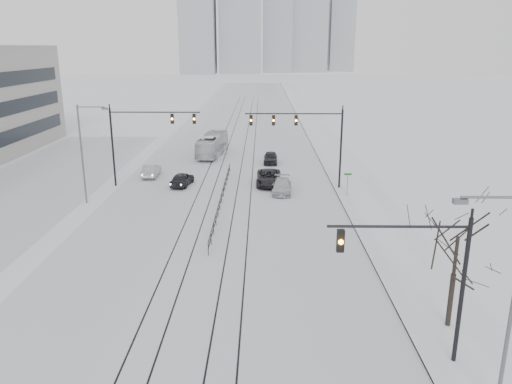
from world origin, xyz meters
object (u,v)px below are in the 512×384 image
(traffic_mast_near, at_px, (427,271))
(sedan_nb_front, at_px, (269,178))
(sedan_nb_far, at_px, (271,158))
(sedan_nb_right, at_px, (282,186))
(box_truck, at_px, (212,145))
(bare_tree, at_px, (457,246))
(sedan_sb_outer, at_px, (151,171))
(sedan_sb_inner, at_px, (182,179))

(traffic_mast_near, xyz_separation_m, sedan_nb_front, (-6.39, 30.50, -3.80))
(sedan_nb_front, xyz_separation_m, sedan_nb_far, (0.34, 10.05, -0.06))
(sedan_nb_right, bearing_deg, box_truck, 118.96)
(bare_tree, relative_size, sedan_nb_far, 1.48)
(sedan_nb_far, bearing_deg, sedan_nb_front, -89.88)
(bare_tree, relative_size, sedan_nb_right, 1.33)
(sedan_nb_right, xyz_separation_m, sedan_nb_far, (-0.90, 12.91, 0.04))
(bare_tree, bearing_deg, traffic_mast_near, -128.76)
(sedan_nb_front, bearing_deg, sedan_nb_right, -65.57)
(bare_tree, height_order, box_truck, bare_tree)
(sedan_sb_outer, bearing_deg, box_truck, -116.00)
(sedan_nb_right, bearing_deg, traffic_mast_near, -76.24)
(box_truck, bearing_deg, sedan_nb_right, 122.30)
(sedan_nb_right, height_order, box_truck, box_truck)
(sedan_nb_right, relative_size, box_truck, 0.45)
(bare_tree, bearing_deg, sedan_nb_right, 107.06)
(traffic_mast_near, height_order, box_truck, traffic_mast_near)
(sedan_sb_outer, height_order, box_truck, box_truck)
(bare_tree, height_order, sedan_nb_far, bare_tree)
(traffic_mast_near, relative_size, sedan_sb_outer, 1.70)
(sedan_sb_outer, bearing_deg, sedan_sb_inner, 137.23)
(sedan_sb_inner, height_order, box_truck, box_truck)
(bare_tree, height_order, sedan_sb_inner, bare_tree)
(box_truck, bearing_deg, sedan_nb_front, 122.74)
(sedan_nb_far, xyz_separation_m, box_truck, (-7.62, 4.74, 0.70))
(sedan_nb_right, height_order, sedan_nb_far, sedan_nb_far)
(sedan_nb_far, bearing_deg, box_truck, 150.17)
(traffic_mast_near, height_order, sedan_sb_inner, traffic_mast_near)
(sedan_sb_inner, relative_size, sedan_nb_right, 0.91)
(traffic_mast_near, distance_m, sedan_nb_front, 31.39)
(bare_tree, xyz_separation_m, box_truck, (-16.07, 42.29, -3.08))
(box_truck, bearing_deg, traffic_mast_near, 113.34)
(traffic_mast_near, relative_size, sedan_sb_inner, 1.69)
(bare_tree, xyz_separation_m, sedan_sb_outer, (-21.75, 30.71, -3.81))
(sedan_sb_inner, distance_m, sedan_sb_outer, 5.42)
(bare_tree, distance_m, sedan_sb_outer, 37.82)
(sedan_sb_inner, bearing_deg, bare_tree, 132.18)
(sedan_sb_outer, distance_m, sedan_nb_right, 15.43)
(sedan_sb_inner, bearing_deg, box_truck, -87.55)
(traffic_mast_near, xyz_separation_m, sedan_nb_right, (-5.15, 27.64, -3.90))
(sedan_sb_outer, bearing_deg, sedan_nb_front, 166.20)
(bare_tree, bearing_deg, sedan_nb_front, 107.74)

